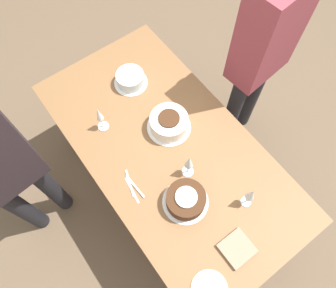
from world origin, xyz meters
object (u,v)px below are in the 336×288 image
at_px(wine_glass_extra, 99,115).
at_px(wine_glass_near, 251,195).
at_px(cake_center_white, 169,123).
at_px(person_watching, 264,48).
at_px(wine_glass_far, 190,162).
at_px(cake_front_chocolate, 186,200).
at_px(cake_back_decorated, 130,79).

bearing_deg(wine_glass_extra, wine_glass_near, 23.55).
bearing_deg(cake_center_white, person_watching, 88.44).
xyz_separation_m(wine_glass_far, person_watching, (-0.28, 0.78, 0.13)).
height_order(cake_center_white, wine_glass_extra, wine_glass_extra).
relative_size(cake_center_white, wine_glass_near, 1.35).
relative_size(wine_glass_near, wine_glass_extra, 0.99).
distance_m(cake_center_white, wine_glass_far, 0.32).
distance_m(wine_glass_near, wine_glass_extra, 0.97).
bearing_deg(wine_glass_near, wine_glass_extra, -156.45).
height_order(cake_front_chocolate, wine_glass_far, wine_glass_far).
height_order(cake_front_chocolate, wine_glass_extra, wine_glass_extra).
relative_size(cake_center_white, cake_front_chocolate, 1.05).
bearing_deg(wine_glass_near, cake_center_white, -174.53).
height_order(cake_back_decorated, wine_glass_far, wine_glass_far).
height_order(cake_back_decorated, wine_glass_near, wine_glass_near).
height_order(cake_center_white, cake_back_decorated, cake_center_white).
xyz_separation_m(cake_front_chocolate, wine_glass_extra, (-0.68, -0.11, 0.09)).
xyz_separation_m(cake_front_chocolate, wine_glass_near, (0.20, 0.27, 0.09)).
height_order(cake_front_chocolate, cake_back_decorated, cake_front_chocolate).
distance_m(cake_center_white, cake_front_chocolate, 0.48).
height_order(cake_back_decorated, wine_glass_extra, wine_glass_extra).
distance_m(wine_glass_extra, person_watching, 1.06).
xyz_separation_m(cake_center_white, wine_glass_extra, (-0.25, -0.32, 0.08)).
bearing_deg(person_watching, cake_center_white, -7.52).
bearing_deg(wine_glass_near, cake_front_chocolate, -126.45).
bearing_deg(cake_center_white, wine_glass_far, -15.61).
bearing_deg(wine_glass_extra, cake_center_white, 52.68).
bearing_deg(wine_glass_extra, cake_back_decorated, 118.08).
relative_size(wine_glass_near, person_watching, 0.12).
bearing_deg(person_watching, wine_glass_far, 13.93).
xyz_separation_m(cake_center_white, person_watching, (0.02, 0.70, 0.21)).
xyz_separation_m(cake_center_white, wine_glass_far, (0.30, -0.08, 0.09)).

